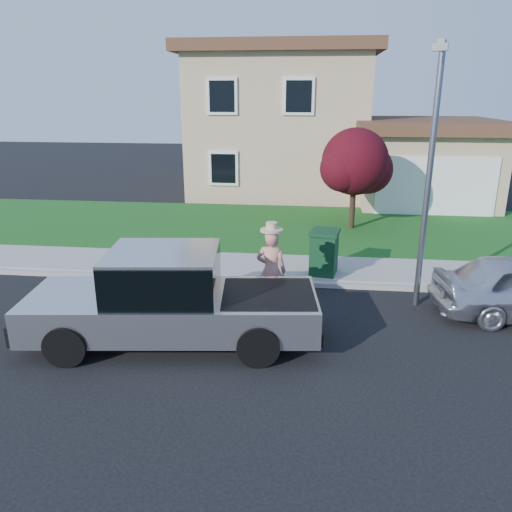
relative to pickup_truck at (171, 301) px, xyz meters
The scene contains 10 objects.
ground 1.36m from the pickup_truck, 23.97° to the left, with size 80.00×80.00×0.00m, color black.
curb 3.94m from the pickup_truck, 59.58° to the left, with size 40.00×0.20×0.12m, color gray.
sidewalk 4.90m from the pickup_truck, 66.19° to the left, with size 40.00×2.00×0.15m, color gray.
lawn 9.17m from the pickup_truck, 77.66° to the left, with size 40.00×7.00×0.10m, color #164E19.
house 17.11m from the pickup_truck, 82.32° to the left, with size 14.00×11.30×6.85m.
pickup_truck is the anchor object (origin of this frame).
woman 2.54m from the pickup_truck, 45.01° to the left, with size 0.72×0.50×2.05m.
ornamental_tree 10.00m from the pickup_truck, 65.38° to the left, with size 2.57×2.32×3.52m.
trash_bin 4.96m from the pickup_truck, 52.57° to the left, with size 0.85×0.94×1.17m.
street_lamp 6.12m from the pickup_truck, 24.77° to the left, with size 0.41×0.74×5.71m.
Camera 1 is at (1.70, -9.11, 4.71)m, focal length 35.00 mm.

